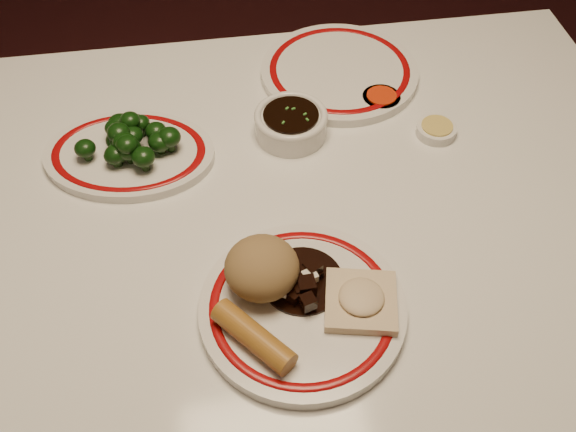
# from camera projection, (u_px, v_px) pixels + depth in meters

# --- Properties ---
(ground) EXTENTS (7.00, 7.00, 0.00)m
(ground) POSITION_uv_depth(u_px,v_px,m) (285.00, 424.00, 1.49)
(ground) COLOR black
(ground) RESTS_ON ground
(dining_table) EXTENTS (1.20, 0.90, 0.75)m
(dining_table) POSITION_uv_depth(u_px,v_px,m) (283.00, 254.00, 0.99)
(dining_table) COLOR white
(dining_table) RESTS_ON ground
(main_plate) EXTENTS (0.30, 0.30, 0.02)m
(main_plate) POSITION_uv_depth(u_px,v_px,m) (302.00, 308.00, 0.81)
(main_plate) COLOR silver
(main_plate) RESTS_ON dining_table
(rice_mound) EXTENTS (0.09, 0.09, 0.07)m
(rice_mound) POSITION_uv_depth(u_px,v_px,m) (262.00, 268.00, 0.80)
(rice_mound) COLOR olive
(rice_mound) RESTS_ON main_plate
(spring_roll) EXTENTS (0.10, 0.11, 0.03)m
(spring_roll) POSITION_uv_depth(u_px,v_px,m) (254.00, 336.00, 0.76)
(spring_roll) COLOR #A36D28
(spring_roll) RESTS_ON main_plate
(fried_wonton) EXTENTS (0.11, 0.11, 0.02)m
(fried_wonton) POSITION_uv_depth(u_px,v_px,m) (361.00, 300.00, 0.79)
(fried_wonton) COLOR beige
(fried_wonton) RESTS_ON main_plate
(stirfry_heap) EXTENTS (0.11, 0.11, 0.03)m
(stirfry_heap) POSITION_uv_depth(u_px,v_px,m) (300.00, 281.00, 0.81)
(stirfry_heap) COLOR black
(stirfry_heap) RESTS_ON main_plate
(broccoli_plate) EXTENTS (0.29, 0.27, 0.02)m
(broccoli_plate) POSITION_uv_depth(u_px,v_px,m) (129.00, 154.00, 0.99)
(broccoli_plate) COLOR silver
(broccoli_plate) RESTS_ON dining_table
(broccoli_pile) EXTENTS (0.16, 0.12, 0.05)m
(broccoli_pile) POSITION_uv_depth(u_px,v_px,m) (128.00, 140.00, 0.97)
(broccoli_pile) COLOR #23471C
(broccoli_pile) RESTS_ON broccoli_plate
(soy_bowl) EXTENTS (0.11, 0.11, 0.04)m
(soy_bowl) POSITION_uv_depth(u_px,v_px,m) (291.00, 124.00, 1.02)
(soy_bowl) COLOR silver
(soy_bowl) RESTS_ON dining_table
(sweet_sour_dish) EXTENTS (0.06, 0.06, 0.02)m
(sweet_sour_dish) POSITION_uv_depth(u_px,v_px,m) (381.00, 100.00, 1.07)
(sweet_sour_dish) COLOR silver
(sweet_sour_dish) RESTS_ON dining_table
(mustard_dish) EXTENTS (0.06, 0.06, 0.02)m
(mustard_dish) POSITION_uv_depth(u_px,v_px,m) (436.00, 130.00, 1.03)
(mustard_dish) COLOR silver
(mustard_dish) RESTS_ON dining_table
(far_plate) EXTENTS (0.32, 0.32, 0.02)m
(far_plate) POSITION_uv_depth(u_px,v_px,m) (339.00, 71.00, 1.12)
(far_plate) COLOR silver
(far_plate) RESTS_ON dining_table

